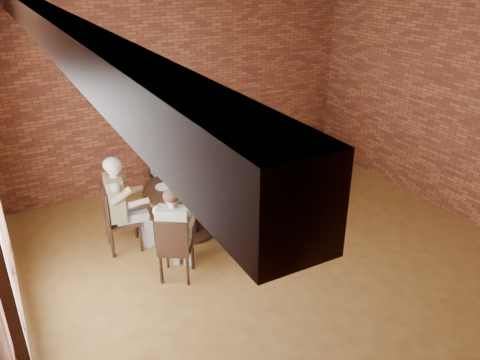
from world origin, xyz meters
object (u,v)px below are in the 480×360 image
diner_b (165,165)px  diner_d (175,234)px  dining_table (191,202)px  chair_b (164,172)px  chair_c (115,216)px  chair_a (250,177)px  chair_d (175,247)px  diner_a (246,169)px  smartphone (227,193)px  diner_c (121,204)px  diner_e (260,209)px  chair_e (265,219)px

diner_b → diner_d: bearing=-105.7°
dining_table → chair_b: (0.02, 1.23, -0.02)m
diner_b → chair_c: diner_b is taller
chair_a → chair_d: bearing=-70.5°
diner_a → smartphone: (-0.71, -0.71, 0.06)m
diner_c → smartphone: 1.48m
diner_a → chair_b: diner_a is taller
chair_d → diner_e: diner_e is taller
chair_d → diner_e: bearing=-141.3°
chair_c → diner_e: 2.01m
diner_d → diner_e: bearing=-144.0°
dining_table → diner_c: size_ratio=0.99×
diner_a → chair_d: bearing=-69.6°
chair_e → diner_d: bearing=-39.0°
chair_c → chair_b: bearing=-39.0°
dining_table → chair_b: size_ratio=1.45×
diner_a → smartphone: size_ratio=10.88×
chair_b → diner_d: (-0.62, -2.12, 0.13)m
chair_c → diner_d: 1.13m
dining_table → chair_c: (-1.09, 0.12, -0.01)m
diner_a → diner_d: size_ratio=1.09×
chair_c → chair_e: chair_c is taller
chair_a → diner_a: (-0.09, -0.03, 0.17)m
dining_table → diner_b: 1.15m
chair_d → chair_e: size_ratio=1.00×
dining_table → chair_a: (1.19, 0.34, -0.01)m
diner_e → smartphone: bearing=-96.5°
diner_b → diner_d: diner_b is taller
chair_a → smartphone: chair_a is taller
chair_e → diner_e: (-0.05, 0.06, 0.14)m
diner_a → diner_c: 2.11m
chair_c → chair_e: bearing=-113.2°
chair_c → chair_e: 2.08m
dining_table → diner_c: (-1.00, 0.11, 0.17)m
dining_table → chair_d: bearing=-123.5°
chair_e → dining_table: bearing=-90.0°
diner_a → diner_b: size_ratio=1.03×
chair_a → smartphone: 1.11m
dining_table → chair_e: chair_e is taller
diner_e → chair_c: bearing=-67.2°
chair_d → dining_table: bearing=-90.0°
chair_d → diner_c: bearing=-37.5°
chair_a → diner_b: (-1.17, 0.80, 0.15)m
diner_c → chair_e: 2.00m
chair_d → diner_d: (0.04, 0.07, 0.14)m
chair_a → chair_d: size_ratio=1.07×
diner_a → chair_e: 1.29m
diner_c → diner_e: bearing=-113.4°
diner_a → chair_d: 2.16m
chair_e → chair_b: bearing=-110.6°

